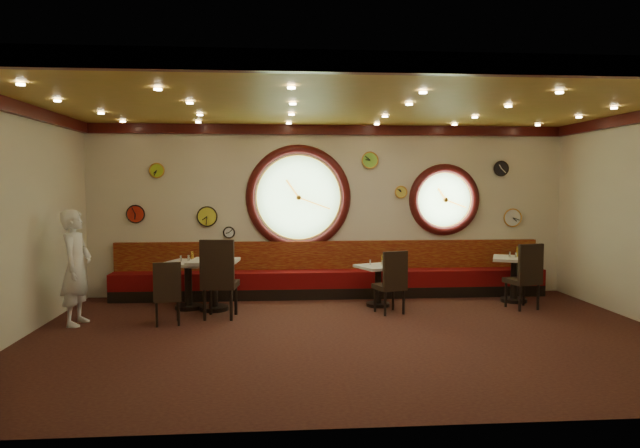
# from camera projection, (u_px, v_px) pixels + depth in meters

# --- Properties ---
(floor) EXTENTS (9.00, 6.00, 0.00)m
(floor) POSITION_uv_depth(u_px,v_px,m) (351.00, 335.00, 7.92)
(floor) COLOR black
(floor) RESTS_ON ground
(ceiling) EXTENTS (9.00, 6.00, 0.02)m
(ceiling) POSITION_uv_depth(u_px,v_px,m) (352.00, 103.00, 7.69)
(ceiling) COLOR #B78533
(ceiling) RESTS_ON wall_back
(wall_back) EXTENTS (9.00, 0.02, 3.20)m
(wall_back) POSITION_uv_depth(u_px,v_px,m) (330.00, 211.00, 10.79)
(wall_back) COLOR beige
(wall_back) RESTS_ON floor
(wall_front) EXTENTS (9.00, 0.02, 3.20)m
(wall_front) POSITION_uv_depth(u_px,v_px,m) (399.00, 243.00, 4.82)
(wall_front) COLOR beige
(wall_front) RESTS_ON floor
(wall_left) EXTENTS (0.02, 6.00, 3.20)m
(wall_left) POSITION_uv_depth(u_px,v_px,m) (10.00, 222.00, 7.45)
(wall_left) COLOR beige
(wall_left) RESTS_ON floor
(molding_back) EXTENTS (9.00, 0.10, 0.18)m
(molding_back) POSITION_uv_depth(u_px,v_px,m) (330.00, 130.00, 10.63)
(molding_back) COLOR #350A09
(molding_back) RESTS_ON wall_back
(molding_front) EXTENTS (9.00, 0.10, 0.18)m
(molding_front) POSITION_uv_depth(u_px,v_px,m) (399.00, 63.00, 4.77)
(molding_front) COLOR #350A09
(molding_front) RESTS_ON wall_back
(molding_left) EXTENTS (0.10, 6.00, 0.18)m
(molding_left) POSITION_uv_depth(u_px,v_px,m) (10.00, 106.00, 7.35)
(molding_left) COLOR #350A09
(molding_left) RESTS_ON wall_back
(banquette_base) EXTENTS (8.00, 0.55, 0.20)m
(banquette_base) POSITION_uv_depth(u_px,v_px,m) (331.00, 292.00, 10.62)
(banquette_base) COLOR black
(banquette_base) RESTS_ON floor
(banquette_seat) EXTENTS (8.00, 0.55, 0.30)m
(banquette_seat) POSITION_uv_depth(u_px,v_px,m) (331.00, 278.00, 10.60)
(banquette_seat) COLOR #570709
(banquette_seat) RESTS_ON banquette_base
(banquette_back) EXTENTS (8.00, 0.10, 0.55)m
(banquette_back) POSITION_uv_depth(u_px,v_px,m) (330.00, 255.00, 10.79)
(banquette_back) COLOR #5E070A
(banquette_back) RESTS_ON wall_back
(porthole_left_glass) EXTENTS (1.66, 0.02, 1.66)m
(porthole_left_glass) POSITION_uv_depth(u_px,v_px,m) (298.00, 197.00, 10.72)
(porthole_left_glass) COLOR #85C174
(porthole_left_glass) RESTS_ON wall_back
(porthole_left_frame) EXTENTS (1.98, 0.18, 1.98)m
(porthole_left_frame) POSITION_uv_depth(u_px,v_px,m) (299.00, 197.00, 10.71)
(porthole_left_frame) COLOR #350A09
(porthole_left_frame) RESTS_ON wall_back
(porthole_left_ring) EXTENTS (1.61, 0.03, 1.61)m
(porthole_left_ring) POSITION_uv_depth(u_px,v_px,m) (299.00, 197.00, 10.68)
(porthole_left_ring) COLOR gold
(porthole_left_ring) RESTS_ON wall_back
(porthole_right_glass) EXTENTS (1.10, 0.02, 1.10)m
(porthole_right_glass) POSITION_uv_depth(u_px,v_px,m) (444.00, 200.00, 10.95)
(porthole_right_glass) COLOR #85C174
(porthole_right_glass) RESTS_ON wall_back
(porthole_right_frame) EXTENTS (1.38, 0.18, 1.38)m
(porthole_right_frame) POSITION_uv_depth(u_px,v_px,m) (444.00, 200.00, 10.93)
(porthole_right_frame) COLOR #350A09
(porthole_right_frame) RESTS_ON wall_back
(porthole_right_ring) EXTENTS (1.09, 0.03, 1.09)m
(porthole_right_ring) POSITION_uv_depth(u_px,v_px,m) (445.00, 200.00, 10.90)
(porthole_right_ring) COLOR gold
(porthole_right_ring) RESTS_ON wall_back
(wall_clock_0) EXTENTS (0.32, 0.03, 0.32)m
(wall_clock_0) POSITION_uv_depth(u_px,v_px,m) (136.00, 214.00, 10.47)
(wall_clock_0) COLOR red
(wall_clock_0) RESTS_ON wall_back
(wall_clock_1) EXTENTS (0.28, 0.03, 0.28)m
(wall_clock_1) POSITION_uv_depth(u_px,v_px,m) (501.00, 169.00, 10.96)
(wall_clock_1) COLOR black
(wall_clock_1) RESTS_ON wall_back
(wall_clock_2) EXTENTS (0.36, 0.03, 0.36)m
(wall_clock_2) POSITION_uv_depth(u_px,v_px,m) (207.00, 216.00, 10.58)
(wall_clock_2) COLOR yellow
(wall_clock_2) RESTS_ON wall_back
(wall_clock_3) EXTENTS (0.20, 0.03, 0.20)m
(wall_clock_3) POSITION_uv_depth(u_px,v_px,m) (229.00, 232.00, 10.63)
(wall_clock_3) COLOR white
(wall_clock_3) RESTS_ON wall_back
(wall_clock_4) EXTENTS (0.26, 0.03, 0.26)m
(wall_clock_4) POSITION_uv_depth(u_px,v_px,m) (157.00, 170.00, 10.44)
(wall_clock_4) COLOR #ABCB28
(wall_clock_4) RESTS_ON wall_back
(wall_clock_5) EXTENTS (0.30, 0.03, 0.30)m
(wall_clock_5) POSITION_uv_depth(u_px,v_px,m) (370.00, 160.00, 10.74)
(wall_clock_5) COLOR #82CA3F
(wall_clock_5) RESTS_ON wall_back
(wall_clock_6) EXTENTS (0.22, 0.03, 0.22)m
(wall_clock_6) POSITION_uv_depth(u_px,v_px,m) (401.00, 192.00, 10.83)
(wall_clock_6) COLOR #E0CF4A
(wall_clock_6) RESTS_ON wall_back
(wall_clock_7) EXTENTS (0.34, 0.03, 0.34)m
(wall_clock_7) POSITION_uv_depth(u_px,v_px,m) (512.00, 218.00, 11.04)
(wall_clock_7) COLOR silver
(wall_clock_7) RESTS_ON wall_back
(table_a) EXTENTS (0.93, 0.93, 0.80)m
(table_a) POSITION_uv_depth(u_px,v_px,m) (188.00, 279.00, 9.58)
(table_a) COLOR black
(table_a) RESTS_ON floor
(table_b) EXTENTS (0.85, 0.85, 0.84)m
(table_b) POSITION_uv_depth(u_px,v_px,m) (214.00, 278.00, 9.48)
(table_b) COLOR black
(table_b) RESTS_ON floor
(table_c) EXTENTS (0.84, 0.84, 0.70)m
(table_c) POSITION_uv_depth(u_px,v_px,m) (378.00, 280.00, 9.80)
(table_c) COLOR black
(table_c) RESTS_ON floor
(table_d) EXTENTS (0.95, 0.95, 0.80)m
(table_d) POSITION_uv_depth(u_px,v_px,m) (514.00, 274.00, 10.16)
(table_d) COLOR black
(table_d) RESTS_ON floor
(chair_a) EXTENTS (0.47, 0.47, 0.59)m
(chair_a) POSITION_uv_depth(u_px,v_px,m) (167.00, 289.00, 8.44)
(chair_a) COLOR black
(chair_a) RESTS_ON floor
(chair_b) EXTENTS (0.58, 0.58, 0.77)m
(chair_b) POSITION_uv_depth(u_px,v_px,m) (219.00, 274.00, 8.82)
(chair_b) COLOR black
(chair_b) RESTS_ON floor
(chair_c) EXTENTS (0.55, 0.55, 0.64)m
(chair_c) POSITION_uv_depth(u_px,v_px,m) (392.00, 278.00, 9.17)
(chair_c) COLOR black
(chair_c) RESTS_ON floor
(chair_d) EXTENTS (0.57, 0.57, 0.69)m
(chair_d) POSITION_uv_depth(u_px,v_px,m) (526.00, 272.00, 9.51)
(chair_d) COLOR black
(chair_d) RESTS_ON floor
(condiment_a_salt) EXTENTS (0.04, 0.04, 0.10)m
(condiment_a_salt) POSITION_uv_depth(u_px,v_px,m) (181.00, 259.00, 9.57)
(condiment_a_salt) COLOR #B9B8BD
(condiment_a_salt) RESTS_ON table_a
(condiment_b_salt) EXTENTS (0.04, 0.04, 0.10)m
(condiment_b_salt) POSITION_uv_depth(u_px,v_px,m) (210.00, 257.00, 9.46)
(condiment_b_salt) COLOR silver
(condiment_b_salt) RESTS_ON table_b
(condiment_c_salt) EXTENTS (0.03, 0.03, 0.09)m
(condiment_c_salt) POSITION_uv_depth(u_px,v_px,m) (370.00, 262.00, 9.87)
(condiment_c_salt) COLOR silver
(condiment_c_salt) RESTS_ON table_c
(condiment_d_salt) EXTENTS (0.04, 0.04, 0.10)m
(condiment_d_salt) POSITION_uv_depth(u_px,v_px,m) (510.00, 254.00, 10.14)
(condiment_d_salt) COLOR silver
(condiment_d_salt) RESTS_ON table_d
(condiment_a_pepper) EXTENTS (0.04, 0.04, 0.11)m
(condiment_a_pepper) POSITION_uv_depth(u_px,v_px,m) (189.00, 258.00, 9.57)
(condiment_a_pepper) COLOR silver
(condiment_a_pepper) RESTS_ON table_a
(condiment_b_pepper) EXTENTS (0.04, 0.04, 0.11)m
(condiment_b_pepper) POSITION_uv_depth(u_px,v_px,m) (216.00, 257.00, 9.42)
(condiment_b_pepper) COLOR #B8B7BC
(condiment_b_pepper) RESTS_ON table_b
(condiment_c_pepper) EXTENTS (0.04, 0.04, 0.10)m
(condiment_c_pepper) POSITION_uv_depth(u_px,v_px,m) (382.00, 263.00, 9.72)
(condiment_c_pepper) COLOR silver
(condiment_c_pepper) RESTS_ON table_c
(condiment_d_pepper) EXTENTS (0.03, 0.03, 0.09)m
(condiment_d_pepper) POSITION_uv_depth(u_px,v_px,m) (516.00, 255.00, 10.13)
(condiment_d_pepper) COLOR #B9BABE
(condiment_d_pepper) RESTS_ON table_d
(condiment_a_bottle) EXTENTS (0.05, 0.05, 0.17)m
(condiment_a_bottle) POSITION_uv_depth(u_px,v_px,m) (192.00, 256.00, 9.61)
(condiment_a_bottle) COLOR #C6892E
(condiment_a_bottle) RESTS_ON table_a
(condiment_b_bottle) EXTENTS (0.06, 0.06, 0.18)m
(condiment_b_bottle) POSITION_uv_depth(u_px,v_px,m) (222.00, 254.00, 9.57)
(condiment_b_bottle) COLOR orange
(condiment_b_bottle) RESTS_ON table_b
(condiment_c_bottle) EXTENTS (0.05, 0.05, 0.17)m
(condiment_c_bottle) POSITION_uv_depth(u_px,v_px,m) (382.00, 260.00, 9.89)
(condiment_c_bottle) COLOR gold
(condiment_c_bottle) RESTS_ON table_c
(condiment_d_bottle) EXTENTS (0.06, 0.06, 0.18)m
(condiment_d_bottle) POSITION_uv_depth(u_px,v_px,m) (517.00, 252.00, 10.22)
(condiment_d_bottle) COLOR gold
(condiment_d_bottle) RESTS_ON table_d
(waiter) EXTENTS (0.46, 0.66, 1.72)m
(waiter) POSITION_uv_depth(u_px,v_px,m) (76.00, 267.00, 8.48)
(waiter) COLOR white
(waiter) RESTS_ON floor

